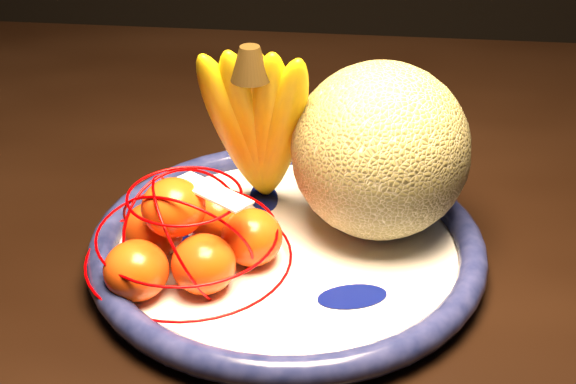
# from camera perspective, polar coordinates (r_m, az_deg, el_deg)

# --- Properties ---
(dining_table) EXTENTS (1.63, 1.02, 0.80)m
(dining_table) POSITION_cam_1_polar(r_m,az_deg,el_deg) (0.96, 5.58, -3.56)
(dining_table) COLOR black
(dining_table) RESTS_ON ground
(fruit_bowl) EXTENTS (0.38, 0.38, 0.03)m
(fruit_bowl) POSITION_cam_1_polar(r_m,az_deg,el_deg) (0.77, -0.06, -3.91)
(fruit_bowl) COLOR white
(fruit_bowl) RESTS_ON dining_table
(cantaloupe) EXTENTS (0.17, 0.17, 0.17)m
(cantaloupe) POSITION_cam_1_polar(r_m,az_deg,el_deg) (0.76, 6.57, 2.94)
(cantaloupe) COLOR olive
(cantaloupe) RESTS_ON fruit_bowl
(banana_bunch) EXTENTS (0.14, 0.13, 0.21)m
(banana_bunch) POSITION_cam_1_polar(r_m,az_deg,el_deg) (0.77, -2.11, 5.14)
(banana_bunch) COLOR yellow
(banana_bunch) RESTS_ON fruit_bowl
(mandarin_bag) EXTENTS (0.25, 0.25, 0.12)m
(mandarin_bag) POSITION_cam_1_polar(r_m,az_deg,el_deg) (0.73, -7.03, -3.22)
(mandarin_bag) COLOR #FD4D1A
(mandarin_bag) RESTS_ON fruit_bowl
(price_tag) EXTENTS (0.08, 0.06, 0.01)m
(price_tag) POSITION_cam_1_polar(r_m,az_deg,el_deg) (0.70, -5.41, 0.03)
(price_tag) COLOR white
(price_tag) RESTS_ON mandarin_bag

